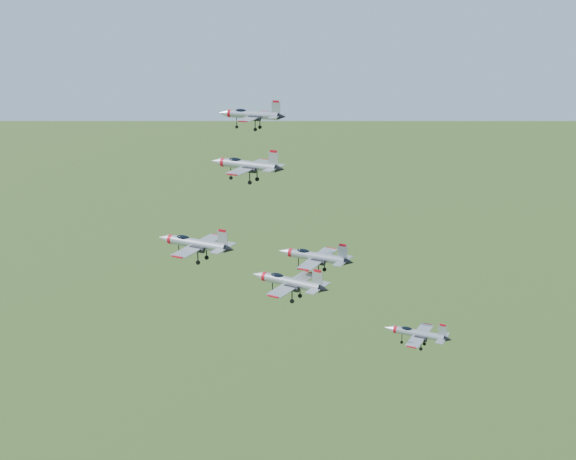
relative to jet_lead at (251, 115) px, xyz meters
The scene contains 6 objects.
jet_lead is the anchor object (origin of this frame).
jet_left_high 12.62m from the jet_lead, 57.80° to the right, with size 13.76×11.47×3.68m.
jet_right_high 33.89m from the jet_lead, 68.50° to the right, with size 12.78×10.66×3.42m.
jet_left_low 27.60m from the jet_lead, 18.98° to the right, with size 13.57×11.33×3.63m.
jet_right_low 32.33m from the jet_lead, 39.70° to the right, with size 13.80×11.41×3.69m.
jet_trail 47.04m from the jet_lead, ahead, with size 10.88×9.11×2.91m.
Camera 1 is at (71.00, -103.08, 178.49)m, focal length 50.00 mm.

